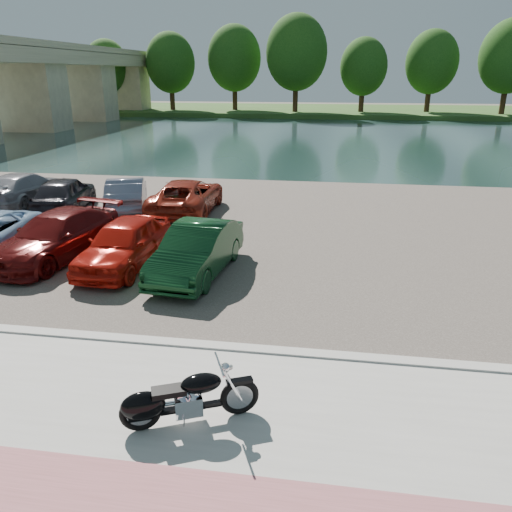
{
  "coord_description": "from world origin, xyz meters",
  "views": [
    {
      "loc": [
        2.62,
        -7.12,
        5.6
      ],
      "look_at": [
        0.74,
        5.0,
        1.1
      ],
      "focal_mm": 35.0,
      "sensor_mm": 36.0,
      "label": 1
    }
  ],
  "objects": [
    {
      "name": "ground",
      "position": [
        0.0,
        0.0,
        0.0
      ],
      "size": [
        200.0,
        200.0,
        0.0
      ],
      "primitive_type": "plane",
      "color": "#595447",
      "rests_on": "ground"
    },
    {
      "name": "car_8",
      "position": [
        -8.66,
        12.24,
        0.79
      ],
      "size": [
        2.57,
        4.64,
        1.49
      ],
      "primitive_type": "imported",
      "rotation": [
        0.0,
        0.0,
        3.33
      ],
      "color": "black",
      "rests_on": "parking_lot"
    },
    {
      "name": "motorcycle",
      "position": [
        0.29,
        -0.54,
        0.56
      ],
      "size": [
        2.2,
        1.16,
        1.05
      ],
      "rotation": [
        0.0,
        0.0,
        0.41
      ],
      "color": "black",
      "rests_on": "promenade"
    },
    {
      "name": "car_3",
      "position": [
        -5.91,
        6.75,
        0.76
      ],
      "size": [
        2.94,
        5.27,
        1.44
      ],
      "primitive_type": "imported",
      "rotation": [
        0.0,
        0.0,
        -0.19
      ],
      "color": "#520C0B",
      "rests_on": "parking_lot"
    },
    {
      "name": "far_bank",
      "position": [
        0.0,
        72.0,
        0.3
      ],
      "size": [
        120.0,
        24.0,
        0.6
      ],
      "primitive_type": "cube",
      "color": "#264719",
      "rests_on": "ground"
    },
    {
      "name": "car_9",
      "position": [
        -6.05,
        12.72,
        0.75
      ],
      "size": [
        2.8,
        4.57,
        1.42
      ],
      "primitive_type": "imported",
      "rotation": [
        0.0,
        0.0,
        3.47
      ],
      "color": "slate",
      "rests_on": "parking_lot"
    },
    {
      "name": "car_4",
      "position": [
        -3.5,
        6.37,
        0.77
      ],
      "size": [
        1.95,
        4.39,
        1.47
      ],
      "primitive_type": "imported",
      "rotation": [
        0.0,
        0.0,
        -0.05
      ],
      "color": "#B0150B",
      "rests_on": "parking_lot"
    },
    {
      "name": "bridge",
      "position": [
        -28.0,
        41.02,
        5.52
      ],
      "size": [
        7.0,
        56.0,
        8.55
      ],
      "color": "tan",
      "rests_on": "ground"
    },
    {
      "name": "far_trees",
      "position": [
        4.36,
        65.79,
        7.49
      ],
      "size": [
        70.25,
        10.68,
        12.52
      ],
      "color": "#331F12",
      "rests_on": "far_bank"
    },
    {
      "name": "river",
      "position": [
        0.0,
        40.0,
        0.0
      ],
      "size": [
        120.0,
        40.0,
        0.0
      ],
      "primitive_type": "cube",
      "color": "#192D2C",
      "rests_on": "ground"
    },
    {
      "name": "promenade",
      "position": [
        0.0,
        -1.0,
        0.05
      ],
      "size": [
        60.0,
        6.0,
        0.1
      ],
      "primitive_type": "cube",
      "color": "#A7A49D",
      "rests_on": "ground"
    },
    {
      "name": "car_10",
      "position": [
        -3.4,
        12.71,
        0.75
      ],
      "size": [
        2.53,
        5.22,
        1.43
      ],
      "primitive_type": "imported",
      "rotation": [
        0.0,
        0.0,
        3.17
      ],
      "color": "maroon",
      "rests_on": "parking_lot"
    },
    {
      "name": "car_7",
      "position": [
        -10.97,
        12.97,
        0.76
      ],
      "size": [
        2.21,
        5.06,
        1.45
      ],
      "primitive_type": "imported",
      "rotation": [
        0.0,
        0.0,
        3.1
      ],
      "color": "gray",
      "rests_on": "parking_lot"
    },
    {
      "name": "parking_lot",
      "position": [
        0.0,
        11.0,
        0.02
      ],
      "size": [
        60.0,
        18.0,
        0.04
      ],
      "primitive_type": "cube",
      "color": "#443D37",
      "rests_on": "ground"
    },
    {
      "name": "kerb",
      "position": [
        0.0,
        2.0,
        0.07
      ],
      "size": [
        60.0,
        0.3,
        0.14
      ],
      "primitive_type": "cube",
      "color": "#A7A49D",
      "rests_on": "ground"
    },
    {
      "name": "car_5",
      "position": [
        -1.16,
        6.1,
        0.77
      ],
      "size": [
        1.98,
        4.58,
        1.46
      ],
      "primitive_type": "imported",
      "rotation": [
        0.0,
        0.0,
        -0.1
      ],
      "color": "#0E3318",
      "rests_on": "parking_lot"
    }
  ]
}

